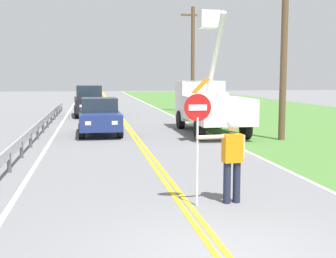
{
  "coord_description": "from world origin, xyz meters",
  "views": [
    {
      "loc": [
        -1.89,
        -6.16,
        2.67
      ],
      "look_at": [
        0.24,
        6.33,
        1.2
      ],
      "focal_mm": 48.13,
      "sensor_mm": 36.0,
      "label": 1
    }
  ],
  "objects": [
    {
      "name": "oncoming_suv_second",
      "position": [
        -2.08,
        24.95,
        1.06
      ],
      "size": [
        2.09,
        4.68,
        2.1
      ],
      "color": "black",
      "rests_on": "ground"
    },
    {
      "name": "centerline_yellow_left",
      "position": [
        -0.09,
        20.0,
        0.01
      ],
      "size": [
        0.11,
        110.0,
        0.01
      ],
      "primitive_type": "cube",
      "color": "yellow",
      "rests_on": "ground"
    },
    {
      "name": "stop_sign_paddle",
      "position": [
        0.24,
        2.75,
        1.71
      ],
      "size": [
        0.56,
        0.04,
        2.33
      ],
      "color": "silver",
      "rests_on": "ground"
    },
    {
      "name": "utility_pole_near",
      "position": [
        6.08,
        11.77,
        4.51
      ],
      "size": [
        1.8,
        0.28,
        8.65
      ],
      "color": "brown",
      "rests_on": "ground"
    },
    {
      "name": "ground_plane",
      "position": [
        0.0,
        0.0,
        0.0
      ],
      "size": [
        160.0,
        160.0,
        0.0
      ],
      "primitive_type": "plane",
      "color": "slate"
    },
    {
      "name": "utility_bucket_truck",
      "position": [
        3.67,
        14.88,
        1.42
      ],
      "size": [
        2.72,
        6.83,
        5.77
      ],
      "color": "white",
      "rests_on": "ground"
    },
    {
      "name": "edge_line_right",
      "position": [
        3.6,
        20.0,
        0.01
      ],
      "size": [
        0.12,
        110.0,
        0.01
      ],
      "primitive_type": "cube",
      "color": "silver",
      "rests_on": "ground"
    },
    {
      "name": "guardrail_left_shoulder",
      "position": [
        -4.2,
        14.83,
        0.52
      ],
      "size": [
        0.1,
        32.0,
        0.71
      ],
      "color": "#9EA0A3",
      "rests_on": "ground"
    },
    {
      "name": "grass_verge_right",
      "position": [
        11.6,
        20.0,
        0.0
      ],
      "size": [
        16.0,
        110.0,
        0.01
      ],
      "primitive_type": "cube",
      "color": "#477533",
      "rests_on": "ground"
    },
    {
      "name": "centerline_yellow_right",
      "position": [
        0.09,
        20.0,
        0.01
      ],
      "size": [
        0.11,
        110.0,
        0.01
      ],
      "primitive_type": "cube",
      "color": "yellow",
      "rests_on": "ground"
    },
    {
      "name": "edge_line_left",
      "position": [
        -3.6,
        20.0,
        0.01
      ],
      "size": [
        0.12,
        110.0,
        0.01
      ],
      "primitive_type": "cube",
      "color": "silver",
      "rests_on": "ground"
    },
    {
      "name": "oncoming_sedan_nearest",
      "position": [
        -1.52,
        14.86,
        0.83
      ],
      "size": [
        1.97,
        4.13,
        1.7
      ],
      "color": "navy",
      "rests_on": "ground"
    },
    {
      "name": "flagger_worker",
      "position": [
        1.01,
        2.83,
        1.05
      ],
      "size": [
        1.08,
        0.28,
        1.83
      ],
      "color": "#1E2338",
      "rests_on": "ground"
    },
    {
      "name": "utility_pole_mid",
      "position": [
        5.61,
        26.87,
        4.08
      ],
      "size": [
        1.8,
        0.28,
        7.79
      ],
      "color": "brown",
      "rests_on": "ground"
    }
  ]
}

